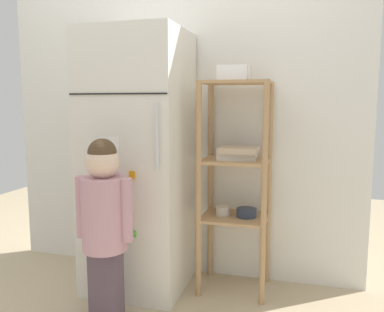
# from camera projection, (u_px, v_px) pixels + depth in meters

# --- Properties ---
(ground_plane) EXTENTS (6.00, 6.00, 0.00)m
(ground_plane) POSITION_uv_depth(u_px,v_px,m) (164.00, 288.00, 2.60)
(ground_plane) COLOR tan
(kitchen_wall_back) EXTENTS (2.55, 0.03, 2.16)m
(kitchen_wall_back) POSITION_uv_depth(u_px,v_px,m) (179.00, 122.00, 2.78)
(kitchen_wall_back) COLOR silver
(kitchen_wall_back) RESTS_ON ground
(refrigerator) EXTENTS (0.62, 0.61, 1.66)m
(refrigerator) POSITION_uv_depth(u_px,v_px,m) (138.00, 162.00, 2.56)
(refrigerator) COLOR silver
(refrigerator) RESTS_ON ground
(child_standing) EXTENTS (0.33, 0.24, 1.03)m
(child_standing) POSITION_uv_depth(u_px,v_px,m) (104.00, 213.00, 2.13)
(child_standing) COLOR #53424F
(child_standing) RESTS_ON ground
(pantry_shelf_unit) EXTENTS (0.43, 0.35, 1.34)m
(pantry_shelf_unit) POSITION_uv_depth(u_px,v_px,m) (236.00, 170.00, 2.50)
(pantry_shelf_unit) COLOR tan
(pantry_shelf_unit) RESTS_ON ground
(fruit_bin) EXTENTS (0.18, 0.18, 0.09)m
(fruit_bin) POSITION_uv_depth(u_px,v_px,m) (235.00, 75.00, 2.41)
(fruit_bin) COLOR white
(fruit_bin) RESTS_ON pantry_shelf_unit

